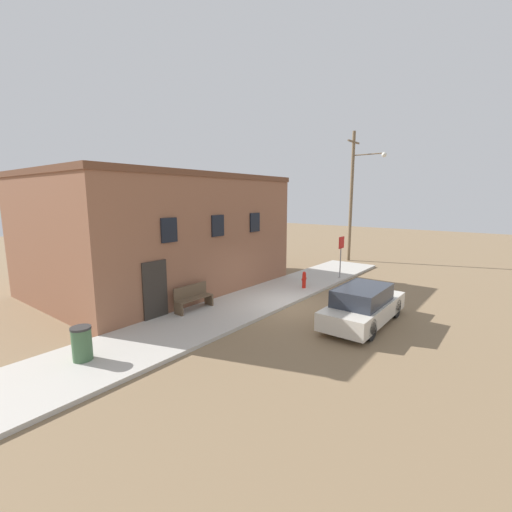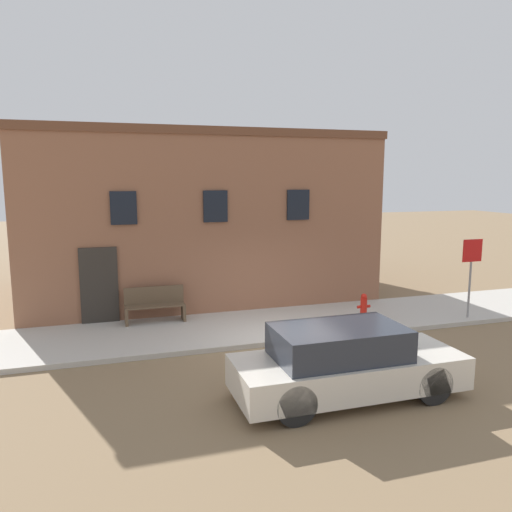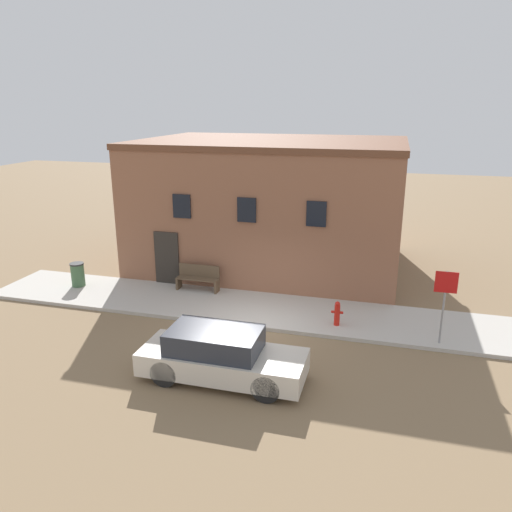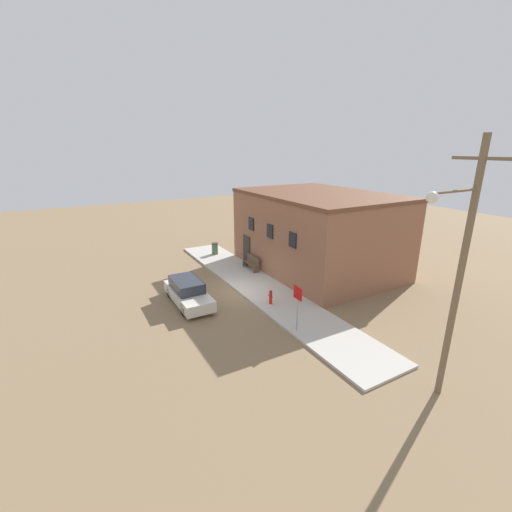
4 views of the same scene
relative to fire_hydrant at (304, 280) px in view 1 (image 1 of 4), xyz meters
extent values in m
plane|color=#846B4C|center=(-2.55, -0.81, -0.53)|extent=(80.00, 80.00, 0.00)
cube|color=#BCB7AD|center=(-2.55, 0.69, -0.47)|extent=(20.58, 2.99, 0.12)
cube|color=#8E5B42|center=(-3.63, 6.07, 2.09)|extent=(10.86, 7.77, 5.24)
cube|color=brown|center=(-3.63, 6.07, 4.83)|extent=(10.96, 7.87, 0.24)
cube|color=black|center=(-6.17, 2.15, 2.72)|extent=(0.70, 0.08, 0.90)
cube|color=black|center=(-3.63, 2.15, 2.72)|extent=(0.70, 0.08, 0.90)
cube|color=black|center=(-1.10, 2.15, 2.72)|extent=(0.70, 0.08, 0.90)
cube|color=#2D2823|center=(-6.89, 2.15, 0.57)|extent=(1.00, 0.08, 2.20)
cylinder|color=red|center=(0.00, 0.00, -0.06)|extent=(0.18, 0.18, 0.68)
sphere|color=red|center=(0.00, 0.00, 0.32)|extent=(0.16, 0.16, 0.16)
cylinder|color=red|center=(-0.14, 0.00, 0.04)|extent=(0.10, 0.08, 0.08)
cylinder|color=red|center=(0.14, 0.00, 0.04)|extent=(0.10, 0.08, 0.08)
cylinder|color=gray|center=(3.09, -0.45, 0.72)|extent=(0.06, 0.06, 2.24)
cube|color=red|center=(3.09, -0.47, 1.52)|extent=(0.63, 0.02, 0.63)
cube|color=brown|center=(-6.23, 1.70, -0.18)|extent=(0.08, 0.44, 0.44)
cube|color=brown|center=(-4.68, 1.70, -0.18)|extent=(0.08, 0.44, 0.44)
cube|color=brown|center=(-5.45, 1.70, 0.06)|extent=(1.63, 0.44, 0.04)
cube|color=brown|center=(-5.45, 1.90, 0.32)|extent=(1.63, 0.04, 0.48)
cylinder|color=#426642|center=(-10.12, 0.93, 0.03)|extent=(0.50, 0.50, 0.86)
cylinder|color=#2D2D2D|center=(-10.12, 0.93, 0.49)|extent=(0.53, 0.53, 0.06)
cylinder|color=brown|center=(8.97, 1.56, 3.89)|extent=(0.22, 0.22, 8.84)
cylinder|color=brown|center=(8.97, 0.52, 6.72)|extent=(0.08, 2.08, 0.08)
sphere|color=silver|center=(8.97, -0.53, 6.62)|extent=(0.32, 0.32, 0.32)
cube|color=brown|center=(8.97, 1.56, 7.60)|extent=(1.80, 0.10, 0.10)
cylinder|color=black|center=(-1.17, -3.17, -0.17)|extent=(0.72, 0.20, 0.72)
cylinder|color=black|center=(-1.17, -4.59, -0.17)|extent=(0.72, 0.20, 0.72)
cylinder|color=black|center=(-3.84, -3.17, -0.17)|extent=(0.72, 0.20, 0.72)
cylinder|color=black|center=(-3.84, -4.59, -0.17)|extent=(0.72, 0.20, 0.72)
cube|color=beige|center=(-2.51, -3.88, -0.03)|extent=(4.31, 1.62, 0.60)
cube|color=#282D38|center=(-2.72, -3.88, 0.56)|extent=(2.37, 1.42, 0.58)
camera|label=1|loc=(-14.02, -8.00, 3.89)|focal=24.00mm
camera|label=2|loc=(-6.77, -11.77, 3.54)|focal=35.00mm
camera|label=3|loc=(1.41, -14.81, 6.42)|focal=35.00mm
camera|label=4|loc=(14.71, -9.22, 7.91)|focal=24.00mm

